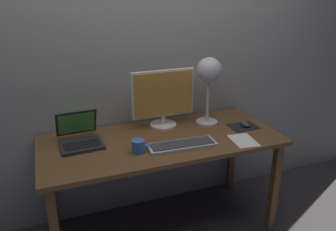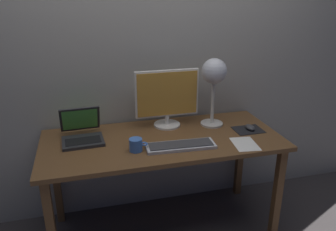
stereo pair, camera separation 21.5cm
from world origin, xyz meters
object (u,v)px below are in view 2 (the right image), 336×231
Objects in this scene: laptop at (82,131)px; mouse at (250,127)px; monitor at (167,97)px; desk_lamp at (214,76)px; coffee_mug at (136,145)px; keyboard_main at (181,146)px.

laptop is 1.17m from mouse.
monitor is at bearing 157.68° from mouse.
desk_lamp reaches higher than laptop.
mouse is 0.82× the size of coffee_mug.
mouse is at bearing 7.95° from coffee_mug.
coffee_mug is at bearing -155.30° from desk_lamp.
desk_lamp is (0.93, 0.01, 0.31)m from laptop.
keyboard_main is at bearing -137.19° from desk_lamp.
coffee_mug is (-0.28, 0.03, 0.03)m from keyboard_main.
mouse is at bearing -7.45° from laptop.
keyboard_main is at bearing -165.65° from mouse.
desk_lamp reaches higher than coffee_mug.
coffee_mug is (-0.61, -0.28, -0.33)m from desk_lamp.
keyboard_main is (-0.01, -0.37, -0.21)m from monitor.
mouse is (0.23, -0.16, -0.35)m from desk_lamp.
mouse is (0.56, 0.14, 0.01)m from keyboard_main.
desk_lamp is at bearing -10.81° from monitor.
laptop is 0.98m from desk_lamp.
keyboard_main is 0.28m from coffee_mug.
keyboard_main is 0.58m from mouse.
monitor is 1.48× the size of laptop.
keyboard_main is 0.67m from laptop.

